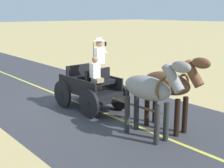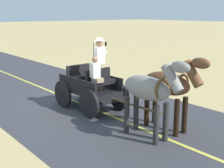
# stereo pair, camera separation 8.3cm
# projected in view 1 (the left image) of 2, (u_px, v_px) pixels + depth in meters

# --- Properties ---
(ground_plane) EXTENTS (200.00, 200.00, 0.00)m
(ground_plane) POSITION_uv_depth(u_px,v_px,m) (82.00, 104.00, 11.25)
(ground_plane) COLOR tan
(road_surface) EXTENTS (6.33, 160.00, 0.01)m
(road_surface) POSITION_uv_depth(u_px,v_px,m) (82.00, 104.00, 11.25)
(road_surface) COLOR #38383D
(road_surface) RESTS_ON ground
(road_centre_stripe) EXTENTS (0.12, 160.00, 0.00)m
(road_centre_stripe) POSITION_uv_depth(u_px,v_px,m) (82.00, 104.00, 11.25)
(road_centre_stripe) COLOR #DBCC4C
(road_centre_stripe) RESTS_ON road_surface
(horse_drawn_carriage) EXTENTS (1.49, 4.51, 2.50)m
(horse_drawn_carriage) POSITION_uv_depth(u_px,v_px,m) (92.00, 86.00, 10.57)
(horse_drawn_carriage) COLOR black
(horse_drawn_carriage) RESTS_ON ground
(horse_near_side) EXTENTS (0.60, 2.13, 2.21)m
(horse_near_side) POSITION_uv_depth(u_px,v_px,m) (170.00, 85.00, 8.51)
(horse_near_side) COLOR brown
(horse_near_side) RESTS_ON ground
(horse_off_side) EXTENTS (0.59, 2.13, 2.21)m
(horse_off_side) POSITION_uv_depth(u_px,v_px,m) (150.00, 90.00, 7.98)
(horse_off_side) COLOR gray
(horse_off_side) RESTS_ON ground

